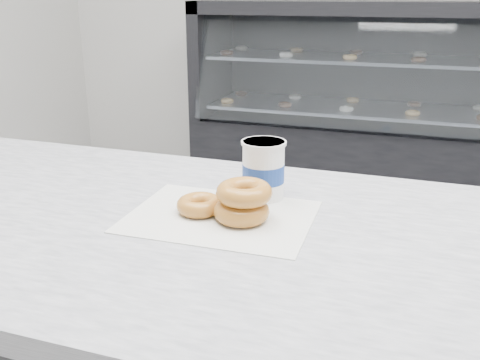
% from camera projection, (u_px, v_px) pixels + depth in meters
% --- Properties ---
extents(display_case, '(2.40, 0.74, 1.25)m').
position_uv_depth(display_case, '(380.00, 123.00, 3.50)').
color(display_case, black).
rests_on(display_case, ground).
extents(wax_paper, '(0.35, 0.27, 0.00)m').
position_uv_depth(wax_paper, '(221.00, 216.00, 1.00)').
color(wax_paper, silver).
rests_on(wax_paper, counter).
extents(donut_single, '(0.10, 0.10, 0.03)m').
position_uv_depth(donut_single, '(200.00, 205.00, 1.01)').
color(donut_single, '#B58A32').
rests_on(donut_single, wax_paper).
extents(donut_stack, '(0.14, 0.14, 0.07)m').
position_uv_depth(donut_stack, '(243.00, 202.00, 0.97)').
color(donut_stack, '#B58A32').
rests_on(donut_stack, wax_paper).
extents(coffee_cup, '(0.09, 0.09, 0.12)m').
position_uv_depth(coffee_cup, '(263.00, 169.00, 1.07)').
color(coffee_cup, white).
rests_on(coffee_cup, counter).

